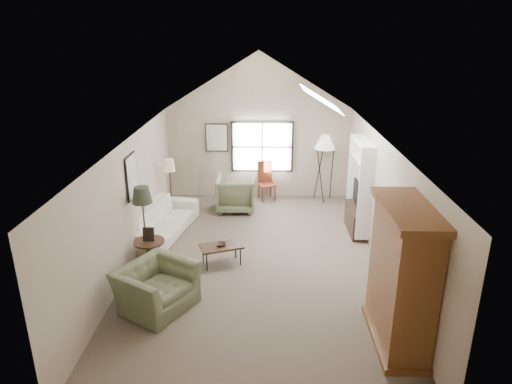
{
  "coord_description": "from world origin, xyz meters",
  "views": [
    {
      "loc": [
        0.17,
        -8.27,
        4.51
      ],
      "look_at": [
        0.0,
        0.4,
        1.4
      ],
      "focal_mm": 32.0,
      "sensor_mm": 36.0,
      "label": 1
    }
  ],
  "objects_px": {
    "side_table": "(150,255)",
    "armoire": "(402,277)",
    "armchair_near": "(156,287)",
    "coffee_table": "(222,255)",
    "armchair_far": "(236,193)",
    "side_chair": "(267,181)",
    "sofa": "(162,220)"
  },
  "relations": [
    {
      "from": "armoire",
      "to": "side_table",
      "type": "distance_m",
      "value": 4.84
    },
    {
      "from": "side_chair",
      "to": "coffee_table",
      "type": "bearing_deg",
      "value": -122.0
    },
    {
      "from": "sofa",
      "to": "side_chair",
      "type": "bearing_deg",
      "value": -34.29
    },
    {
      "from": "coffee_table",
      "to": "side_table",
      "type": "xyz_separation_m",
      "value": [
        -1.4,
        -0.19,
        0.09
      ]
    },
    {
      "from": "sofa",
      "to": "side_chair",
      "type": "distance_m",
      "value": 3.38
    },
    {
      "from": "sofa",
      "to": "side_table",
      "type": "relative_size",
      "value": 3.99
    },
    {
      "from": "armoire",
      "to": "armchair_near",
      "type": "height_order",
      "value": "armoire"
    },
    {
      "from": "armchair_near",
      "to": "sofa",
      "type": "bearing_deg",
      "value": 41.53
    },
    {
      "from": "side_table",
      "to": "sofa",
      "type": "bearing_deg",
      "value": 93.58
    },
    {
      "from": "armoire",
      "to": "sofa",
      "type": "distance_m",
      "value": 5.8
    },
    {
      "from": "sofa",
      "to": "armchair_near",
      "type": "height_order",
      "value": "armchair_near"
    },
    {
      "from": "coffee_table",
      "to": "armchair_far",
      "type": "bearing_deg",
      "value": 87.89
    },
    {
      "from": "coffee_table",
      "to": "side_chair",
      "type": "distance_m",
      "value": 3.89
    },
    {
      "from": "armchair_far",
      "to": "side_table",
      "type": "distance_m",
      "value": 3.5
    },
    {
      "from": "sofa",
      "to": "side_chair",
      "type": "relative_size",
      "value": 2.23
    },
    {
      "from": "armchair_far",
      "to": "side_chair",
      "type": "bearing_deg",
      "value": -135.93
    },
    {
      "from": "armoire",
      "to": "coffee_table",
      "type": "distance_m",
      "value": 3.8
    },
    {
      "from": "armoire",
      "to": "armchair_far",
      "type": "xyz_separation_m",
      "value": [
        -2.76,
        5.31,
        -0.64
      ]
    },
    {
      "from": "sofa",
      "to": "armchair_far",
      "type": "distance_m",
      "value": 2.24
    },
    {
      "from": "armoire",
      "to": "armchair_near",
      "type": "xyz_separation_m",
      "value": [
        -3.83,
        0.81,
        -0.71
      ]
    },
    {
      "from": "side_table",
      "to": "side_chair",
      "type": "relative_size",
      "value": 0.56
    },
    {
      "from": "coffee_table",
      "to": "side_table",
      "type": "relative_size",
      "value": 1.38
    },
    {
      "from": "armchair_near",
      "to": "coffee_table",
      "type": "distance_m",
      "value": 1.82
    },
    {
      "from": "side_chair",
      "to": "armoire",
      "type": "bearing_deg",
      "value": -90.56
    },
    {
      "from": "side_table",
      "to": "armoire",
      "type": "bearing_deg",
      "value": -26.75
    },
    {
      "from": "armchair_far",
      "to": "armchair_near",
      "type": "bearing_deg",
      "value": 76.32
    },
    {
      "from": "side_chair",
      "to": "armchair_near",
      "type": "bearing_deg",
      "value": -127.87
    },
    {
      "from": "armchair_near",
      "to": "side_chair",
      "type": "bearing_deg",
      "value": 11.69
    },
    {
      "from": "armchair_far",
      "to": "side_chair",
      "type": "xyz_separation_m",
      "value": [
        0.81,
        0.79,
        0.08
      ]
    },
    {
      "from": "coffee_table",
      "to": "side_chair",
      "type": "xyz_separation_m",
      "value": [
        0.92,
        3.76,
        0.33
      ]
    },
    {
      "from": "coffee_table",
      "to": "side_chair",
      "type": "relative_size",
      "value": 0.77
    },
    {
      "from": "sofa",
      "to": "armchair_near",
      "type": "relative_size",
      "value": 2.02
    }
  ]
}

